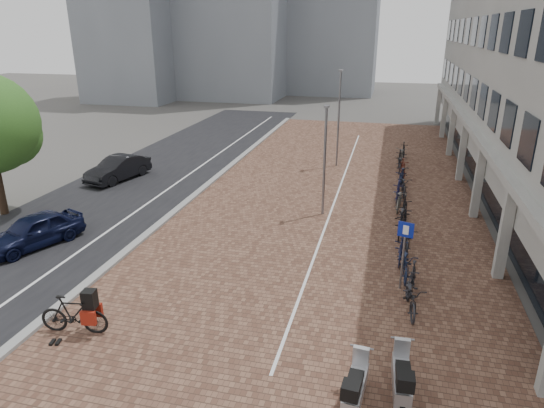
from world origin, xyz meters
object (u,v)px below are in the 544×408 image
Objects in this scene: hero_bike at (74,314)px; scooter_back at (355,385)px; parking_sign at (404,245)px; scooter_front at (402,376)px; car_dark at (118,168)px; car_navy at (34,231)px.

hero_bike reaches higher than scooter_back.
scooter_back is at bearing -83.93° from parking_sign.
scooter_front is 1.00× the size of scooter_back.
parking_sign is (9.21, 4.82, 1.03)m from hero_bike.
parking_sign is at bearing -15.98° from car_dark.
car_dark is 18.35m from parking_sign.
car_dark is 2.31× the size of scooter_back.
scooter_front is 1.19m from scooter_back.
car_dark reaches higher than scooter_front.
parking_sign reaches higher than scooter_back.
car_navy is 9.09m from car_dark.
parking_sign is at bearing 85.02° from scooter_back.
car_dark is 20.98m from scooter_back.
scooter_front is (9.19, -0.40, -0.01)m from hero_bike.
hero_bike is 1.15× the size of scooter_front.
car_navy is 2.18× the size of scooter_back.
hero_bike is 1.15× the size of scooter_back.
parking_sign reaches higher than car_navy.
car_dark is 2.30× the size of scooter_front.
scooter_front is at bearing -73.73° from parking_sign.
scooter_back is 0.73× the size of parking_sign.
scooter_back is at bearing -153.86° from scooter_front.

